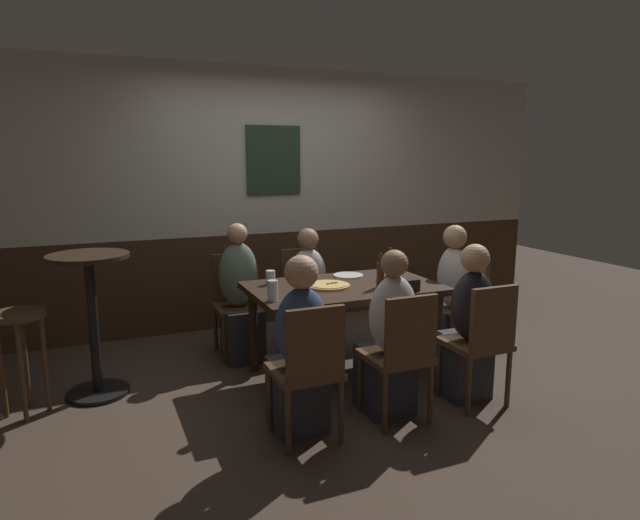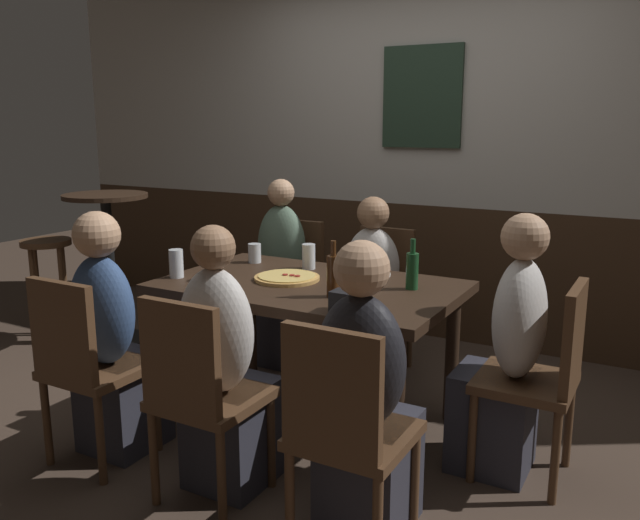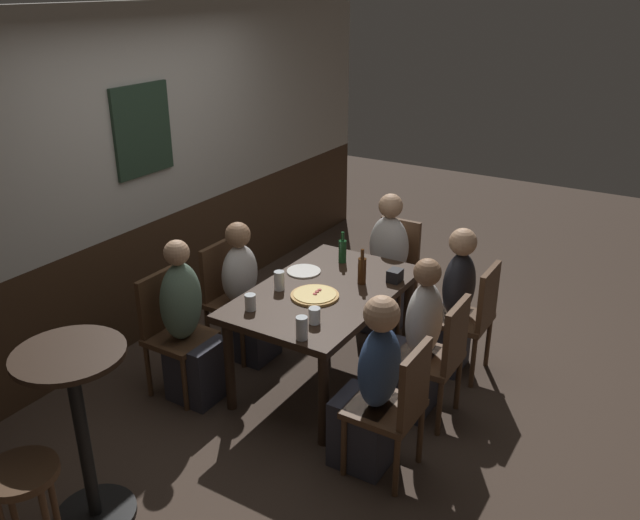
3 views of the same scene
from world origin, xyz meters
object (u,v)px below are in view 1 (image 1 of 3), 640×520
at_px(person_mid_near, 389,346).
at_px(chair_mid_near, 402,351).
at_px(person_left_near, 299,358).
at_px(beer_bottle_brown, 380,274).
at_px(tumbler_water, 311,273).
at_px(person_right_near, 467,333).
at_px(person_head_east, 447,303).
at_px(chair_left_near, 309,365).
at_px(dining_table, 344,296).
at_px(highball_clear, 273,292).
at_px(chair_head_east, 463,301).
at_px(chair_left_far, 236,298).
at_px(pizza, 328,285).
at_px(bar_stool, 20,334).
at_px(chair_mid_far, 303,291).
at_px(condiment_caddy, 411,285).
at_px(beer_bottle_green, 390,265).
at_px(beer_glass_tall, 271,278).
at_px(side_bar_table, 92,313).
at_px(chair_right_near, 482,338).
at_px(person_left_far, 241,303).
at_px(pint_glass_amber, 299,290).
at_px(person_mid_far, 310,299).

bearing_deg(person_mid_near, chair_mid_near, -90.00).
relative_size(person_left_near, beer_bottle_brown, 4.38).
bearing_deg(tumbler_water, person_right_near, -50.40).
bearing_deg(beer_bottle_brown, person_head_east, 12.77).
bearing_deg(person_mid_near, chair_left_near, -165.78).
xyz_separation_m(dining_table, highball_clear, (-0.66, -0.23, 0.15)).
xyz_separation_m(chair_head_east, chair_left_far, (-1.79, 0.87, 0.00)).
xyz_separation_m(person_right_near, highball_clear, (-1.30, 0.47, 0.33)).
bearing_deg(pizza, bar_stool, 173.75).
bearing_deg(chair_left_near, chair_mid_far, 69.61).
xyz_separation_m(person_mid_near, condiment_caddy, (0.38, 0.34, 0.31)).
relative_size(chair_left_near, bar_stool, 1.22).
relative_size(person_right_near, beer_bottle_green, 4.63).
bearing_deg(chair_left_far, beer_glass_tall, -77.82).
bearing_deg(side_bar_table, dining_table, -11.99).
xyz_separation_m(beer_bottle_green, bar_stool, (-2.76, 0.10, -0.27)).
height_order(person_head_east, tumbler_water, person_head_east).
xyz_separation_m(chair_left_far, chair_right_near, (1.29, -1.73, 0.00)).
bearing_deg(bar_stool, chair_left_near, -34.15).
bearing_deg(condiment_caddy, chair_left_far, 129.89).
distance_m(chair_left_far, person_right_near, 2.03).
distance_m(chair_head_east, condiment_caddy, 0.89).
relative_size(chair_left_far, person_left_near, 0.77).
height_order(chair_head_east, person_head_east, person_head_east).
height_order(chair_left_near, condiment_caddy, chair_left_near).
distance_m(dining_table, side_bar_table, 1.86).
height_order(person_left_far, pizza, person_left_far).
xyz_separation_m(person_left_far, condiment_caddy, (1.02, -1.06, 0.29)).
bearing_deg(chair_right_near, pint_glass_amber, 148.45).
bearing_deg(side_bar_table, bar_stool, -161.57).
bearing_deg(chair_left_near, pint_glass_amber, 73.93).
xyz_separation_m(person_left_far, beer_glass_tall, (0.13, -0.44, 0.30)).
xyz_separation_m(chair_head_east, condiment_caddy, (-0.77, -0.36, 0.29)).
bearing_deg(side_bar_table, chair_mid_near, -34.56).
distance_m(chair_left_near, person_mid_far, 1.69).
relative_size(highball_clear, side_bar_table, 0.14).
distance_m(highball_clear, side_bar_table, 1.33).
distance_m(chair_mid_far, pizza, 0.91).
xyz_separation_m(person_left_near, beer_bottle_brown, (0.87, 0.53, 0.36)).
xyz_separation_m(chair_left_near, person_mid_far, (0.64, 1.57, -0.04)).
xyz_separation_m(pizza, tumbler_water, (-0.03, 0.27, 0.05)).
bearing_deg(beer_glass_tall, tumbler_water, 1.81).
bearing_deg(beer_glass_tall, bar_stool, -179.18).
xyz_separation_m(person_left_near, highball_clear, (-0.01, 0.47, 0.32)).
height_order(chair_left_far, beer_bottle_brown, beer_bottle_brown).
bearing_deg(condiment_caddy, highball_clear, 173.10).
relative_size(chair_mid_near, person_left_far, 0.75).
relative_size(chair_mid_far, person_right_near, 0.78).
xyz_separation_m(person_mid_far, beer_bottle_green, (0.49, -0.57, 0.38)).
relative_size(person_head_east, pint_glass_amber, 11.11).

